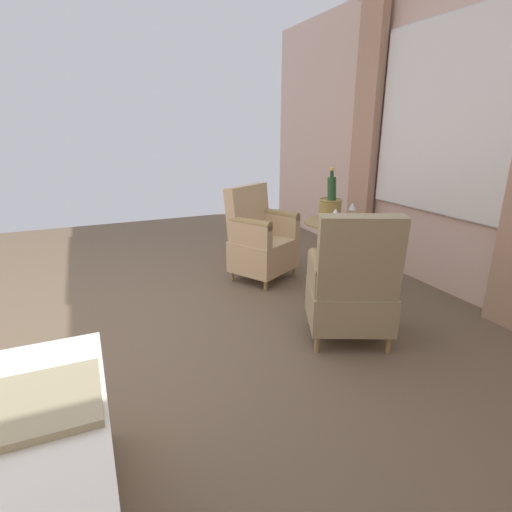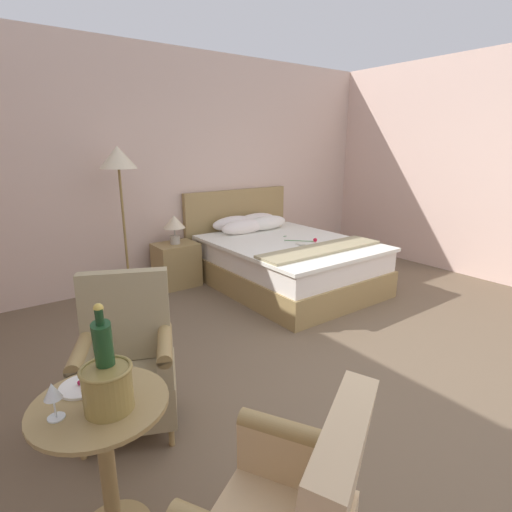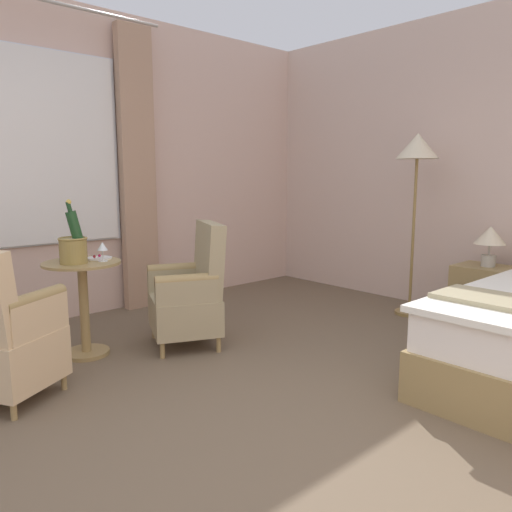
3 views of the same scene
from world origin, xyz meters
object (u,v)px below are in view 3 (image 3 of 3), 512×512
object	(u,v)px
nightstand	(486,296)
floor_lamp_brass	(417,159)
bedside_lamp	(490,238)
wine_glass_near_edge	(71,244)
side_table_round	(84,299)
snack_plate	(99,258)
armchair_by_window	(190,294)
champagne_bucket	(73,245)
wine_glass_near_bucket	(102,247)

from	to	relation	value
nightstand	floor_lamp_brass	distance (m)	1.41
nightstand	floor_lamp_brass	bearing A→B (deg)	-167.73
bedside_lamp	wine_glass_near_edge	size ratio (longest dim) A/B	2.30
nightstand	floor_lamp_brass	size ratio (longest dim) A/B	0.32
wine_glass_near_edge	nightstand	bearing A→B (deg)	57.39
floor_lamp_brass	side_table_round	distance (m)	3.22
wine_glass_near_edge	snack_plate	world-z (taller)	wine_glass_near_edge
nightstand	armchair_by_window	distance (m)	2.65
floor_lamp_brass	armchair_by_window	xyz separation A→B (m)	(-0.73, -2.10, -1.09)
nightstand	champagne_bucket	world-z (taller)	champagne_bucket
side_table_round	champagne_bucket	size ratio (longest dim) A/B	1.55
armchair_by_window	floor_lamp_brass	bearing A→B (deg)	70.82
champagne_bucket	side_table_round	bearing A→B (deg)	111.26
champagne_bucket	wine_glass_near_edge	distance (m)	0.20
wine_glass_near_edge	snack_plate	size ratio (longest dim) A/B	0.81
snack_plate	armchair_by_window	world-z (taller)	armchair_by_window
nightstand	wine_glass_near_edge	xyz separation A→B (m)	(-1.91, -2.98, 0.56)
floor_lamp_brass	wine_glass_near_edge	size ratio (longest dim) A/B	11.11
armchair_by_window	snack_plate	bearing A→B (deg)	-122.85
side_table_round	champagne_bucket	xyz separation A→B (m)	(0.02, -0.06, 0.42)
bedside_lamp	wine_glass_near_bucket	bearing A→B (deg)	-119.97
side_table_round	snack_plate	distance (m)	0.33
side_table_round	wine_glass_near_bucket	size ratio (longest dim) A/B	4.94
nightstand	armchair_by_window	world-z (taller)	armchair_by_window
champagne_bucket	armchair_by_window	distance (m)	0.96
nightstand	wine_glass_near_bucket	bearing A→B (deg)	-119.97
bedside_lamp	floor_lamp_brass	distance (m)	0.98
nightstand	floor_lamp_brass	xyz separation A→B (m)	(-0.67, -0.15, 1.23)
champagne_bucket	wine_glass_near_edge	world-z (taller)	champagne_bucket
champagne_bucket	wine_glass_near_edge	xyz separation A→B (m)	(-0.19, 0.06, -0.02)
nightstand	champagne_bucket	size ratio (longest dim) A/B	1.18
floor_lamp_brass	armchair_by_window	bearing A→B (deg)	-109.18
snack_plate	side_table_round	bearing A→B (deg)	-78.12
side_table_round	champagne_bucket	world-z (taller)	champagne_bucket
bedside_lamp	wine_glass_near_edge	world-z (taller)	bedside_lamp
snack_plate	champagne_bucket	bearing A→B (deg)	-75.27
side_table_round	armchair_by_window	xyz separation A→B (m)	(0.34, 0.73, -0.02)
nightstand	armchair_by_window	bearing A→B (deg)	-121.91
nightstand	side_table_round	size ratio (longest dim) A/B	0.76
bedside_lamp	armchair_by_window	world-z (taller)	armchair_by_window
nightstand	side_table_round	bearing A→B (deg)	-120.31
armchair_by_window	nightstand	bearing A→B (deg)	58.09
nightstand	champagne_bucket	xyz separation A→B (m)	(-1.72, -3.04, 0.58)
bedside_lamp	wine_glass_near_edge	bearing A→B (deg)	-122.61
champagne_bucket	snack_plate	distance (m)	0.26
floor_lamp_brass	bedside_lamp	bearing A→B (deg)	12.27
floor_lamp_brass	wine_glass_near_edge	xyz separation A→B (m)	(-1.24, -2.84, -0.67)
bedside_lamp	snack_plate	bearing A→B (deg)	-122.11
wine_glass_near_bucket	side_table_round	bearing A→B (deg)	-127.58
floor_lamp_brass	snack_plate	size ratio (longest dim) A/B	8.97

